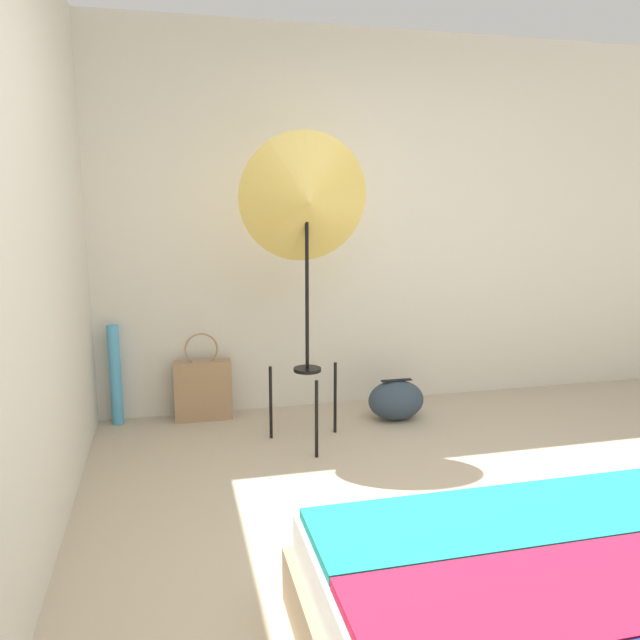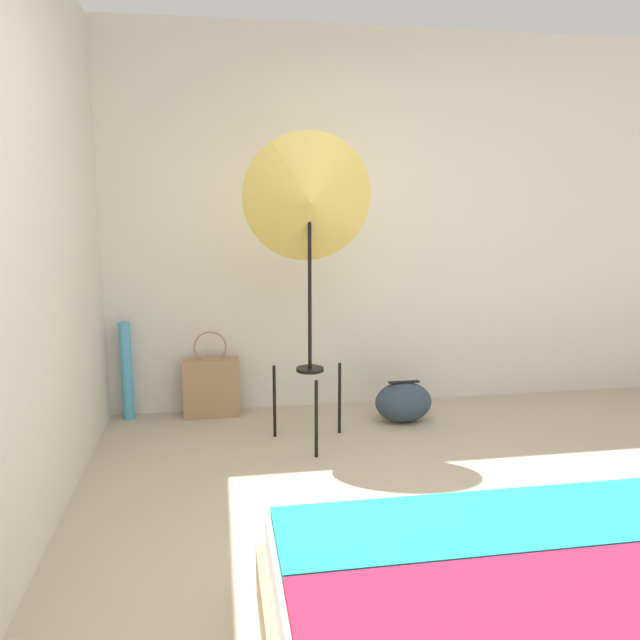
% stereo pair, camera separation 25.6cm
% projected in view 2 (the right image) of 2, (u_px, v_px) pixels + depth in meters
% --- Properties ---
extents(ground_plane, '(14.00, 14.00, 0.00)m').
position_uv_depth(ground_plane, '(498.00, 604.00, 2.29)').
color(ground_plane, tan).
extents(wall_back, '(8.00, 0.05, 2.60)m').
position_uv_depth(wall_back, '(358.00, 224.00, 4.37)').
color(wall_back, beige).
rests_on(wall_back, ground_plane).
extents(wall_side_left, '(0.05, 8.00, 2.60)m').
position_uv_depth(wall_side_left, '(36.00, 237.00, 2.73)').
color(wall_side_left, beige).
rests_on(wall_side_left, ground_plane).
extents(photo_umbrella, '(0.76, 0.40, 1.85)m').
position_uv_depth(photo_umbrella, '(309.00, 203.00, 3.56)').
color(photo_umbrella, black).
rests_on(photo_umbrella, ground_plane).
extents(tote_bag, '(0.38, 0.14, 0.60)m').
position_uv_depth(tote_bag, '(212.00, 387.00, 4.26)').
color(tote_bag, '#9E7A56').
rests_on(tote_bag, ground_plane).
extents(duffel_bag, '(0.38, 0.27, 0.28)m').
position_uv_depth(duffel_bag, '(403.00, 402.00, 4.17)').
color(duffel_bag, '#2D3D4C').
rests_on(duffel_bag, ground_plane).
extents(paper_roll, '(0.08, 0.08, 0.67)m').
position_uv_depth(paper_roll, '(127.00, 371.00, 4.18)').
color(paper_roll, '#4CA3D1').
rests_on(paper_roll, ground_plane).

